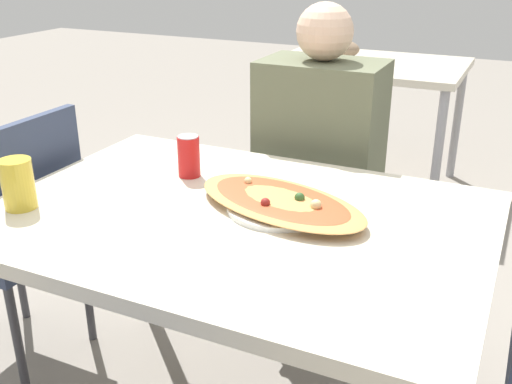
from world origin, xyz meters
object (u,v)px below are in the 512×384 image
at_px(person_seated, 319,149).
at_px(pizza_main, 280,202).
at_px(dining_table, 237,237).
at_px(chair_side_left, 20,231).
at_px(drink_glass, 18,184).
at_px(chair_far_seated, 326,191).
at_px(soda_can, 189,156).

relative_size(person_seated, pizza_main, 2.18).
bearing_deg(pizza_main, dining_table, -142.97).
distance_m(chair_side_left, pizza_main, 0.96).
distance_m(dining_table, drink_glass, 0.59).
relative_size(pizza_main, drink_glass, 4.20).
bearing_deg(drink_glass, dining_table, 21.61).
relative_size(dining_table, drink_glass, 9.54).
xyz_separation_m(chair_far_seated, chair_side_left, (-0.82, -0.76, 0.00)).
bearing_deg(soda_can, person_seated, 64.38).
height_order(chair_side_left, pizza_main, chair_side_left).
bearing_deg(drink_glass, chair_far_seated, 62.48).
height_order(chair_far_seated, soda_can, chair_far_seated).
xyz_separation_m(dining_table, chair_side_left, (-0.83, 0.03, -0.17)).
relative_size(chair_far_seated, soda_can, 7.35).
relative_size(person_seated, soda_can, 9.84).
bearing_deg(chair_far_seated, person_seated, 90.00).
relative_size(soda_can, drink_glass, 0.93).
relative_size(chair_far_seated, drink_glass, 6.83).
xyz_separation_m(dining_table, soda_can, (-0.25, 0.18, 0.13)).
distance_m(pizza_main, soda_can, 0.36).
relative_size(pizza_main, soda_can, 4.52).
relative_size(dining_table, soda_can, 10.27).
xyz_separation_m(pizza_main, drink_glass, (-0.63, -0.28, 0.05)).
height_order(chair_far_seated, chair_side_left, same).
bearing_deg(chair_side_left, person_seated, -51.85).
xyz_separation_m(chair_far_seated, soda_can, (-0.24, -0.61, 0.30)).
bearing_deg(dining_table, chair_side_left, 177.92).
distance_m(chair_far_seated, person_seated, 0.24).
xyz_separation_m(chair_far_seated, pizza_main, (0.11, -0.72, 0.26)).
height_order(dining_table, person_seated, person_seated).
bearing_deg(person_seated, soda_can, 64.38).
relative_size(dining_table, person_seated, 1.04).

